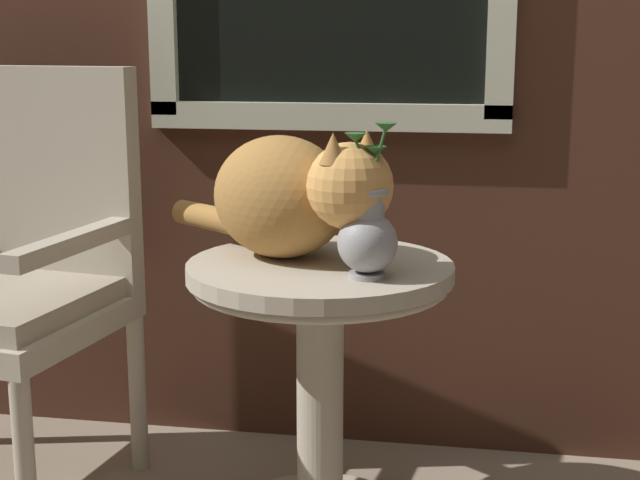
{
  "coord_description": "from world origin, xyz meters",
  "views": [
    {
      "loc": [
        0.49,
        -1.75,
        1.09
      ],
      "look_at": [
        0.16,
        0.17,
        0.68
      ],
      "focal_mm": 51.97,
      "sensor_mm": 36.0,
      "label": 1
    }
  ],
  "objects_px": {
    "cat": "(291,195)",
    "pewter_vase_with_ivy": "(368,232)",
    "wicker_chair": "(9,267)",
    "wicker_side_table": "(320,345)"
  },
  "relations": [
    {
      "from": "wicker_side_table",
      "to": "cat",
      "type": "bearing_deg",
      "value": 161.25
    },
    {
      "from": "wicker_chair",
      "to": "wicker_side_table",
      "type": "bearing_deg",
      "value": -7.36
    },
    {
      "from": "wicker_side_table",
      "to": "cat",
      "type": "relative_size",
      "value": 1.09
    },
    {
      "from": "cat",
      "to": "wicker_side_table",
      "type": "bearing_deg",
      "value": -18.75
    },
    {
      "from": "cat",
      "to": "pewter_vase_with_ivy",
      "type": "height_order",
      "value": "pewter_vase_with_ivy"
    },
    {
      "from": "wicker_side_table",
      "to": "cat",
      "type": "xyz_separation_m",
      "value": [
        -0.07,
        0.02,
        0.33
      ]
    },
    {
      "from": "wicker_side_table",
      "to": "cat",
      "type": "distance_m",
      "value": 0.34
    },
    {
      "from": "wicker_chair",
      "to": "cat",
      "type": "distance_m",
      "value": 0.75
    },
    {
      "from": "wicker_chair",
      "to": "pewter_vase_with_ivy",
      "type": "xyz_separation_m",
      "value": [
        0.9,
        -0.21,
        0.16
      ]
    },
    {
      "from": "pewter_vase_with_ivy",
      "to": "wicker_side_table",
      "type": "bearing_deg",
      "value": 135.87
    }
  ]
}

